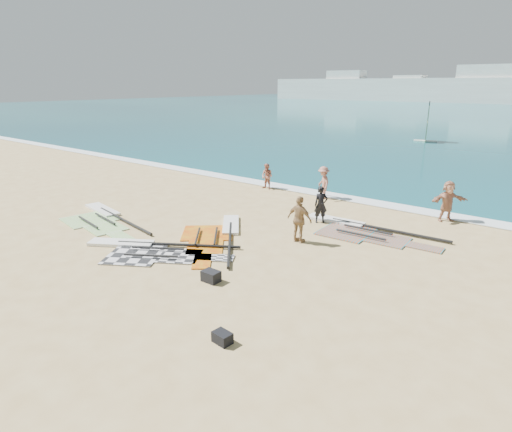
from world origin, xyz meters
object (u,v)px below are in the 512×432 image
Objects in this scene: rig_orange at (357,229)px; gear_bag_far at (222,337)px; rig_green at (103,218)px; gear_bag_near at (211,276)px; rig_red at (218,234)px; beachgoer_right at (448,201)px; person_wetsuit at (321,205)px; beachgoer_mid at (323,183)px; beachgoer_left at (267,176)px; rig_grey at (146,249)px; beachgoer_back at (300,220)px.

rig_orange is 13.68× the size of gear_bag_far.
gear_bag_near is (8.80, -1.66, 0.13)m from rig_green.
gear_bag_far is at bearing 3.38° from rig_red.
gear_bag_near is 12.30m from beachgoer_right.
rig_red is at bearing -138.00° from rig_orange.
rig_green is 3.75× the size of person_wetsuit.
person_wetsuit reaches higher than rig_green.
gear_bag_near is 11.83m from beachgoer_mid.
person_wetsuit reaches higher than beachgoer_left.
rig_red is at bearing -51.22° from beachgoer_mid.
gear_bag_far is 0.26× the size of beachgoer_mid.
person_wetsuit is 7.04m from beachgoer_left.
rig_green is 13.51× the size of gear_bag_far.
beachgoer_mid is (0.38, 8.17, 0.86)m from rig_red.
beachgoer_left is 3.83m from beachgoer_mid.
rig_green is at bearing -81.17° from beachgoer_mid.
gear_bag_far reaches higher than rig_red.
person_wetsuit is (8.45, 5.98, 0.81)m from rig_green.
person_wetsuit is (-3.00, 9.97, 0.72)m from gear_bag_far.
gear_bag_far is at bearing -116.87° from person_wetsuit.
gear_bag_near reaches higher than rig_orange.
rig_grey is 1.06× the size of rig_red.
rig_grey is 12.59× the size of gear_bag_far.
gear_bag_far is at bearing -41.33° from gear_bag_near.
rig_red is 11.87× the size of gear_bag_far.
beachgoer_mid is at bearing 74.79° from person_wetsuit.
beachgoer_left is at bearing 151.73° from rig_orange.
rig_green is at bearing -152.38° from rig_orange.
rig_red is at bearing -164.01° from person_wetsuit.
gear_bag_far reaches higher than rig_green.
rig_orange is 3.58× the size of beachgoer_mid.
gear_bag_far reaches higher than rig_orange.
beachgoer_left is at bearing -44.05° from beachgoer_back.
beachgoer_back reaches higher than rig_orange.
person_wetsuit reaches higher than rig_red.
rig_green is (-4.95, 1.27, 0.00)m from rig_grey.
gear_bag_far is 13.99m from beachgoer_right.
rig_green is 11.78m from beachgoer_mid.
gear_bag_near is at bearing 138.67° from gear_bag_far.
gear_bag_near is 7.68m from person_wetsuit.
rig_orange is 3.38× the size of beachgoer_back.
gear_bag_near is 13.05m from beachgoer_left.
person_wetsuit is at bearing 32.50° from rig_grey.
beachgoer_right is at bearing 22.65° from rig_grey.
rig_green is 4.13× the size of beachgoer_left.
person_wetsuit reaches higher than rig_orange.
gear_bag_near is at bearing -157.19° from beachgoer_right.
beachgoer_right is (6.61, 0.00, 0.05)m from beachgoer_mid.
beachgoer_mid reaches higher than rig_green.
gear_bag_near is 0.37× the size of beachgoer_left.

